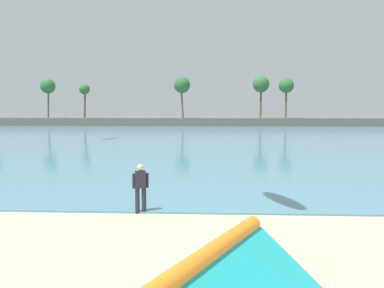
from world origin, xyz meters
The scene contains 4 objects.
sea centered at (0.00, 64.93, 0.03)m, with size 220.00×113.15×0.06m, color teal.
palm_headland centered at (-0.46, 81.42, 2.22)m, with size 109.79×6.00×11.16m.
folded_kite centered at (2.95, 1.82, 0.85)m, with size 4.36×4.97×1.24m.
person_at_waterline centered at (0.67, 8.42, 0.89)m, with size 0.53×0.30×1.67m.
Camera 1 is at (2.98, -4.00, 3.44)m, focal length 35.53 mm.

